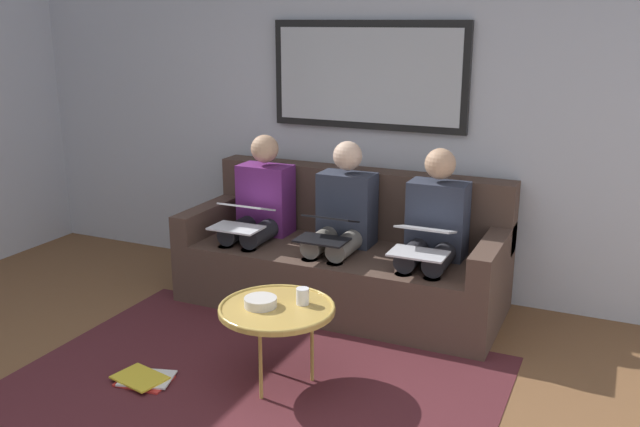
{
  "coord_description": "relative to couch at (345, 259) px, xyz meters",
  "views": [
    {
      "loc": [
        -1.74,
        2.1,
        1.93
      ],
      "look_at": [
        0.0,
        -1.7,
        0.75
      ],
      "focal_mm": 38.68,
      "sensor_mm": 36.0,
      "label": 1
    }
  ],
  "objects": [
    {
      "name": "laptop_white",
      "position": [
        0.64,
        0.31,
        0.32
      ],
      "size": [
        0.35,
        0.36,
        0.16
      ],
      "color": "white"
    },
    {
      "name": "coffee_table",
      "position": [
        -0.11,
        1.22,
        0.12
      ],
      "size": [
        0.63,
        0.63,
        0.46
      ],
      "color": "tan",
      "rests_on": "ground_plane"
    },
    {
      "name": "laptop_silver",
      "position": [
        -0.64,
        0.31,
        0.32
      ],
      "size": [
        0.35,
        0.36,
        0.15
      ],
      "color": "silver"
    },
    {
      "name": "wall_rear",
      "position": [
        0.0,
        -0.48,
        0.99
      ],
      "size": [
        6.0,
        0.12,
        2.6
      ],
      "primitive_type": "cube",
      "color": "#B7BCC6",
      "rests_on": "ground_plane"
    },
    {
      "name": "cup",
      "position": [
        -0.22,
        1.12,
        0.18
      ],
      "size": [
        0.07,
        0.07,
        0.09
      ],
      "primitive_type": "cylinder",
      "color": "silver",
      "rests_on": "coffee_table"
    },
    {
      "name": "magazine_stack",
      "position": [
        0.56,
        1.53,
        -0.29
      ],
      "size": [
        0.35,
        0.29,
        0.03
      ],
      "color": "red",
      "rests_on": "ground_plane"
    },
    {
      "name": "laptop_black",
      "position": [
        0.0,
        0.31,
        0.31
      ],
      "size": [
        0.33,
        0.34,
        0.15
      ],
      "color": "black"
    },
    {
      "name": "bowl",
      "position": [
        -0.03,
        1.25,
        0.16
      ],
      "size": [
        0.18,
        0.18,
        0.05
      ],
      "primitive_type": "cylinder",
      "color": "beige",
      "rests_on": "coffee_table"
    },
    {
      "name": "area_rug",
      "position": [
        0.0,
        1.27,
        -0.31
      ],
      "size": [
        2.6,
        1.8,
        0.01
      ],
      "primitive_type": "cube",
      "color": "#4C1E23",
      "rests_on": "ground_plane"
    },
    {
      "name": "person_middle",
      "position": [
        0.0,
        0.07,
        0.3
      ],
      "size": [
        0.38,
        0.58,
        1.14
      ],
      "color": "#2D3342",
      "rests_on": "couch"
    },
    {
      "name": "framed_mirror",
      "position": [
        0.0,
        -0.39,
        1.24
      ],
      "size": [
        1.44,
        0.05,
        0.75
      ],
      "color": "black"
    },
    {
      "name": "person_right",
      "position": [
        0.64,
        0.07,
        0.3
      ],
      "size": [
        0.38,
        0.58,
        1.14
      ],
      "color": "#66236B",
      "rests_on": "couch"
    },
    {
      "name": "couch",
      "position": [
        0.0,
        0.0,
        0.0
      ],
      "size": [
        2.2,
        0.9,
        0.9
      ],
      "color": "#4C382D",
      "rests_on": "ground_plane"
    },
    {
      "name": "person_left",
      "position": [
        -0.64,
        0.07,
        0.3
      ],
      "size": [
        0.38,
        0.58,
        1.14
      ],
      "color": "#2D3342",
      "rests_on": "couch"
    }
  ]
}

